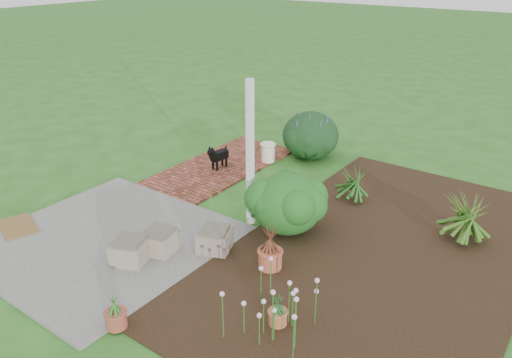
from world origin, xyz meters
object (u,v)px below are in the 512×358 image
Objects in this scene: cream_ceramic_urn at (268,152)px; evergreen_shrub at (287,202)px; black_dog at (218,155)px; stone_trough_near at (130,251)px.

evergreen_shrub reaches higher than cream_ceramic_urn.
black_dog is 0.50× the size of evergreen_shrub.
stone_trough_near is at bearing -121.80° from evergreen_shrub.
stone_trough_near is 1.20× the size of cream_ceramic_urn.
stone_trough_near is at bearing -66.47° from black_dog.
evergreen_shrub is (1.35, 2.18, 0.33)m from stone_trough_near.
evergreen_shrub is (2.57, -1.29, 0.19)m from black_dog.
black_dog reaches higher than cream_ceramic_urn.
black_dog reaches higher than stone_trough_near.
black_dog is at bearing 109.31° from stone_trough_near.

